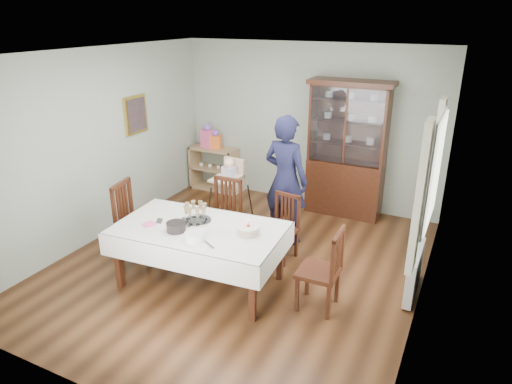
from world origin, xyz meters
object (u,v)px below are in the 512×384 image
Objects in this scene: china_cabinet at (347,148)px; high_chair at (230,200)px; chair_far_left at (223,228)px; birthday_cake at (248,231)px; chair_end_right at (319,284)px; champagne_tray at (196,216)px; chair_far_right at (281,240)px; woman at (286,180)px; gift_bag_pink at (208,137)px; chair_end_left at (139,236)px; dining_table at (200,255)px; sideboard at (214,168)px; gift_bag_orange at (216,140)px.

china_cabinet is 2.04m from high_chair.
chair_far_left is 3.35× the size of birthday_cake.
china_cabinet reaches higher than chair_end_right.
chair_end_right is 0.99m from birthday_cake.
champagne_tray is at bearing -89.66° from chair_end_right.
woman is at bearing 115.35° from chair_far_right.
gift_bag_pink reaches higher than birthday_cake.
chair_end_left is 2.82m from gift_bag_pink.
chair_far_left is 0.90× the size of high_chair.
chair_end_right reaches higher than chair_far_right.
china_cabinet is at bearing 87.79° from chair_far_right.
dining_table is at bearing -66.10° from high_chair.
chair_end_right is at bearing -42.13° from sideboard.
high_chair is 3.17× the size of gift_bag_orange.
chair_far_left is 2.21× the size of gift_bag_pink.
chair_far_right is 1.18m from chair_end_right.
woman is at bearing 2.21° from high_chair.
birthday_cake reaches higher than chair_far_right.
champagne_tray is (0.10, -0.80, 0.54)m from chair_far_left.
china_cabinet is at bearing -0.03° from gift_bag_pink.
high_chair is (-0.95, 0.08, -0.50)m from woman.
sideboard is 4.04m from chair_end_right.
chair_end_left is 2.78m from gift_bag_orange.
gift_bag_pink reaches higher than high_chair.
chair_far_left is 1.84m from chair_end_right.
gift_bag_pink reaches higher than chair_end_right.
chair_far_left is at bearing -56.04° from sideboard.
gift_bag_orange is (-2.93, 2.69, 0.66)m from chair_end_right.
chair_end_left is at bearing -82.06° from gift_bag_orange.
champagne_tray is at bearing -62.79° from sideboard.
china_cabinet is 2.41m from chair_far_left.
chair_end_right is (0.83, -0.84, 0.03)m from chair_far_right.
chair_far_right is 0.48× the size of woman.
gift_bag_orange reaches higher than chair_end_right.
dining_table is 1.90× the size of high_chair.
gift_bag_pink is at bearing -22.60° from woman.
china_cabinet is 2.07m from chair_far_right.
chair_end_left is (-2.06, -2.68, -0.81)m from china_cabinet.
champagne_tray is at bearing -60.98° from gift_bag_pink.
gift_bag_pink reaches higher than chair_far_right.
woman reaches higher than gift_bag_orange.
chair_end_left is 0.57× the size of woman.
birthday_cake is at bearing -82.62° from chair_far_right.
chair_far_right is 1.91m from chair_end_left.
gift_bag_orange is at bearing 0.00° from gift_bag_pink.
chair_end_right is at bearing 135.75° from woman.
chair_end_left is 1.56m from high_chair.
sideboard is at bearing 147.12° from chair_far_right.
gift_bag_orange reaches higher than dining_table.
chair_end_right is (2.55, -0.01, -0.03)m from chair_end_left.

